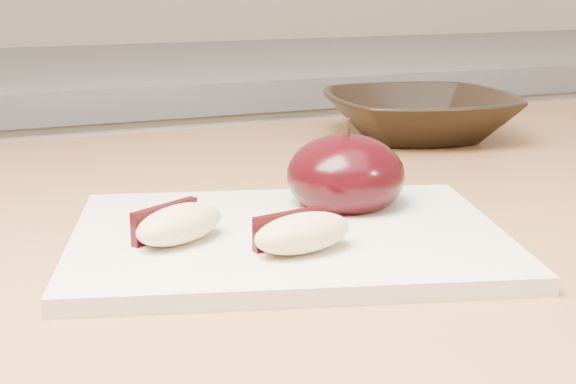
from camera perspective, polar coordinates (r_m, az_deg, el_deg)
name	(u,v)px	position (r m, az deg, el deg)	size (l,w,h in m)	color
back_cabinet	(100,346)	(1.39, -13.21, -10.63)	(2.40, 0.62, 0.94)	silver
cutting_board	(288,238)	(0.51, 0.00, -3.28)	(0.27, 0.20, 0.01)	silver
apple_half	(346,175)	(0.56, 4.12, 1.19)	(0.10, 0.10, 0.07)	black
apple_wedge_a	(178,224)	(0.49, -7.83, -2.25)	(0.07, 0.06, 0.02)	#D7BF88
apple_wedge_b	(301,232)	(0.47, 0.95, -2.90)	(0.07, 0.04, 0.02)	#D7BF88
bowl	(419,116)	(0.86, 9.31, 5.38)	(0.20, 0.20, 0.05)	black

